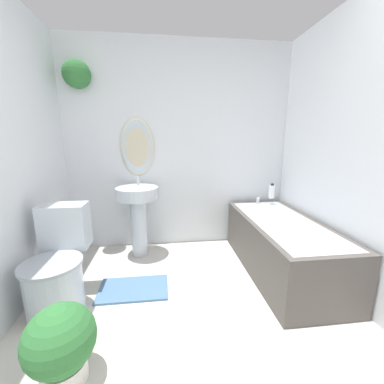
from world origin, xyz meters
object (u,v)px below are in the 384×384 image
object	(u,v)px
shampoo_bottle	(272,191)
potted_plant	(61,343)
bathtub	(281,245)
toilet	(58,268)
pedestal_sink	(138,208)

from	to	relation	value
shampoo_bottle	potted_plant	distance (m)	2.46
bathtub	potted_plant	world-z (taller)	bathtub
toilet	shampoo_bottle	size ratio (longest dim) A/B	4.37
bathtub	potted_plant	size ratio (longest dim) A/B	3.20
bathtub	potted_plant	xyz separation A→B (m)	(-1.71, -0.93, -0.02)
toilet	bathtub	world-z (taller)	toilet
potted_plant	shampoo_bottle	bearing A→B (deg)	39.52
shampoo_bottle	potted_plant	size ratio (longest dim) A/B	0.39
toilet	shampoo_bottle	bearing A→B (deg)	22.61
pedestal_sink	bathtub	bearing A→B (deg)	-19.78
toilet	shampoo_bottle	world-z (taller)	same
pedestal_sink	potted_plant	xyz separation A→B (m)	(-0.27, -1.45, -0.31)
pedestal_sink	potted_plant	bearing A→B (deg)	-100.58
toilet	potted_plant	xyz separation A→B (m)	(0.27, -0.65, -0.08)
shampoo_bottle	potted_plant	world-z (taller)	shampoo_bottle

